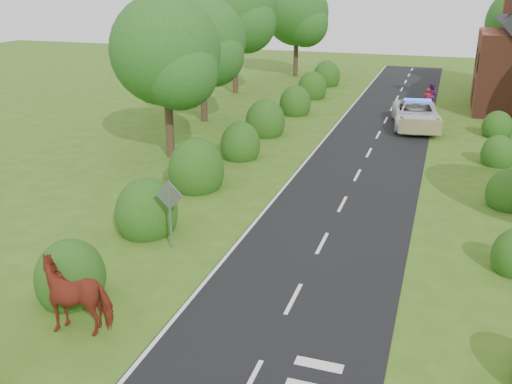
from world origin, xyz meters
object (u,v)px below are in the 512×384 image
(police_van, at_px, (416,114))
(pedestrian_purple, at_px, (431,95))
(pedestrian_red, at_px, (427,99))
(road_sign, at_px, (170,204))
(cow, at_px, (79,298))

(police_van, distance_m, pedestrian_purple, 6.51)
(pedestrian_red, xyz_separation_m, pedestrian_purple, (0.18, 1.12, 0.10))
(police_van, xyz_separation_m, pedestrian_purple, (0.61, 6.48, 0.07))
(pedestrian_red, bearing_deg, police_van, 85.67)
(road_sign, xyz_separation_m, cow, (-0.20, -5.13, -0.80))
(cow, distance_m, pedestrian_purple, 33.28)
(police_van, bearing_deg, cow, -113.90)
(pedestrian_red, bearing_deg, pedestrian_purple, -98.60)
(cow, relative_size, pedestrian_red, 1.49)
(road_sign, height_order, cow, road_sign)
(cow, bearing_deg, pedestrian_red, 151.66)
(cow, relative_size, police_van, 0.37)
(cow, xyz_separation_m, police_van, (7.19, 25.87, -0.01))
(road_sign, relative_size, cow, 1.05)
(cow, height_order, pedestrian_red, cow)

